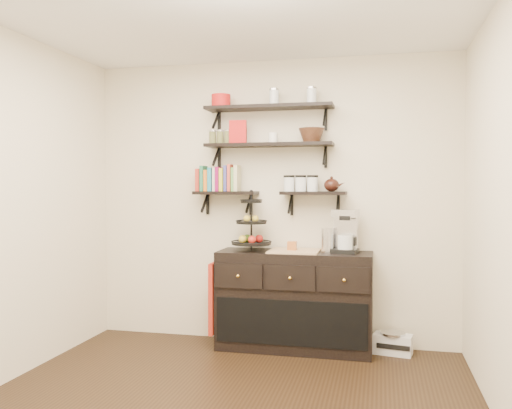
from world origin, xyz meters
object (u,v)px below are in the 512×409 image
at_px(sideboard, 294,300).
at_px(fruit_stand, 252,231).
at_px(coffee_maker, 346,232).
at_px(radio, 393,343).

height_order(sideboard, fruit_stand, fruit_stand).
height_order(fruit_stand, coffee_maker, fruit_stand).
relative_size(sideboard, coffee_maker, 3.58).
bearing_deg(radio, coffee_maker, -165.02).
xyz_separation_m(coffee_maker, radio, (0.42, 0.03, -0.99)).
distance_m(fruit_stand, radio, 1.62).
distance_m(sideboard, coffee_maker, 0.78).
relative_size(sideboard, radio, 3.93).
xyz_separation_m(fruit_stand, radio, (1.28, 0.05, -0.99)).
height_order(sideboard, radio, sideboard).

